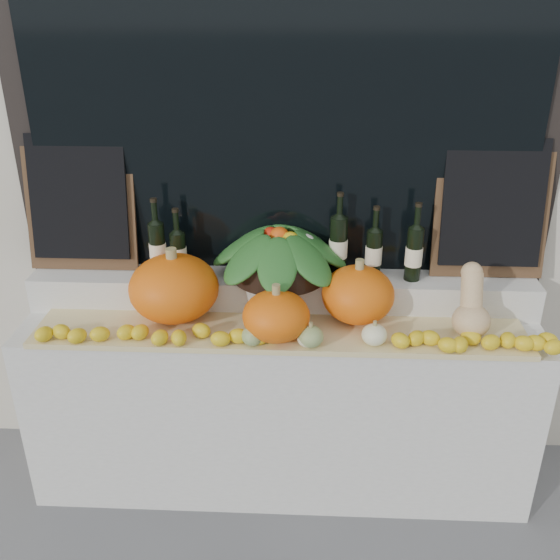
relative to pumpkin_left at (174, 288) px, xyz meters
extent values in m
cube|color=black|center=(0.46, 0.31, 0.85)|extent=(2.40, 0.04, 2.10)
cube|color=black|center=(0.46, 0.28, 0.85)|extent=(2.20, 0.02, 2.00)
cube|color=silver|center=(0.46, 0.03, -0.61)|extent=(2.30, 0.55, 0.88)
cube|color=silver|center=(0.46, 0.18, -0.09)|extent=(2.30, 0.25, 0.16)
cube|color=tan|center=(0.46, -0.09, -0.16)|extent=(2.10, 0.32, 0.02)
ellipsoid|color=orange|center=(0.00, 0.00, 0.00)|extent=(0.41, 0.41, 0.29)
ellipsoid|color=orange|center=(0.80, 0.02, -0.02)|extent=(0.38, 0.38, 0.25)
ellipsoid|color=orange|center=(0.45, -0.15, -0.04)|extent=(0.32, 0.32, 0.21)
ellipsoid|color=#D7AF7E|center=(1.26, -0.10, -0.07)|extent=(0.16, 0.16, 0.14)
cylinder|color=#D7AF7E|center=(1.26, -0.05, 0.04)|extent=(0.09, 0.14, 0.18)
sphere|color=#D7AF7E|center=(1.26, -0.01, 0.11)|extent=(0.09, 0.09, 0.09)
ellipsoid|color=#34651E|center=(0.59, -0.21, -0.10)|extent=(0.11, 0.11, 0.09)
cylinder|color=#948851|center=(0.59, -0.21, -0.04)|extent=(0.02, 0.02, 0.02)
ellipsoid|color=#34651E|center=(0.36, -0.21, -0.10)|extent=(0.09, 0.09, 0.08)
cylinder|color=#948851|center=(0.36, -0.21, -0.05)|extent=(0.02, 0.02, 0.02)
ellipsoid|color=#F3F1C2|center=(0.58, -0.21, -0.11)|extent=(0.09, 0.09, 0.07)
cylinder|color=#948851|center=(0.58, -0.21, -0.06)|extent=(0.02, 0.02, 0.02)
ellipsoid|color=yellow|center=(0.44, -0.19, -0.08)|extent=(0.11, 0.11, 0.12)
cylinder|color=#948851|center=(0.44, -0.19, -0.01)|extent=(0.02, 0.02, 0.02)
ellipsoid|color=#F3F1C2|center=(0.85, -0.19, -0.10)|extent=(0.10, 0.10, 0.09)
cylinder|color=#948851|center=(0.85, -0.19, -0.05)|extent=(0.02, 0.02, 0.02)
cylinder|color=black|center=(0.45, 0.17, 0.05)|extent=(0.43, 0.43, 0.12)
cylinder|color=black|center=(-0.10, 0.15, 0.12)|extent=(0.07, 0.07, 0.25)
cylinder|color=black|center=(-0.10, 0.15, 0.29)|extent=(0.03, 0.03, 0.10)
cylinder|color=#F2E9CA|center=(-0.10, 0.15, 0.11)|extent=(0.08, 0.08, 0.08)
cylinder|color=black|center=(-0.10, 0.15, 0.35)|extent=(0.03, 0.03, 0.02)
cylinder|color=black|center=(-0.01, 0.17, 0.09)|extent=(0.07, 0.07, 0.20)
cylinder|color=black|center=(-0.01, 0.17, 0.24)|extent=(0.03, 0.03, 0.10)
cylinder|color=#F2E9CA|center=(-0.01, 0.17, 0.08)|extent=(0.08, 0.08, 0.08)
cylinder|color=black|center=(-0.01, 0.17, 0.30)|extent=(0.03, 0.03, 0.02)
cylinder|color=black|center=(0.71, 0.21, 0.13)|extent=(0.08, 0.08, 0.27)
cylinder|color=black|center=(0.71, 0.21, 0.31)|extent=(0.03, 0.03, 0.10)
cylinder|color=#F2E9CA|center=(0.71, 0.21, 0.12)|extent=(0.08, 0.08, 0.08)
cylinder|color=black|center=(0.71, 0.21, 0.37)|extent=(0.03, 0.03, 0.02)
cylinder|color=black|center=(0.87, 0.21, 0.10)|extent=(0.07, 0.07, 0.21)
cylinder|color=black|center=(0.87, 0.21, 0.25)|extent=(0.03, 0.03, 0.10)
cylinder|color=#F2E9CA|center=(0.87, 0.21, 0.09)|extent=(0.08, 0.08, 0.08)
cylinder|color=black|center=(0.87, 0.21, 0.31)|extent=(0.03, 0.03, 0.02)
cylinder|color=black|center=(1.05, 0.16, 0.11)|extent=(0.07, 0.07, 0.25)
cylinder|color=black|center=(1.05, 0.16, 0.29)|extent=(0.03, 0.03, 0.10)
cylinder|color=#F2E9CA|center=(1.05, 0.16, 0.10)|extent=(0.08, 0.08, 0.08)
cylinder|color=black|center=(1.05, 0.16, 0.34)|extent=(0.03, 0.03, 0.02)
cube|color=#4C331E|center=(-0.46, 0.25, 0.30)|extent=(0.50, 0.12, 0.61)
cube|color=black|center=(-0.46, 0.24, 0.33)|extent=(0.44, 0.11, 0.55)
cube|color=#4C331E|center=(1.38, 0.25, 0.30)|extent=(0.50, 0.12, 0.61)
cube|color=black|center=(1.38, 0.24, 0.33)|extent=(0.44, 0.11, 0.55)
camera|label=1|loc=(0.57, -2.40, 1.20)|focal=40.00mm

